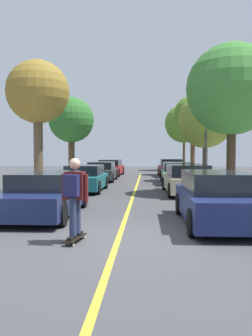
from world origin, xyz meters
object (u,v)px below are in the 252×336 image
(parked_car_left_nearest, at_px, (45,194))
(skateboarder, at_px, (74,193))
(skateboard, at_px, (75,238))
(parked_car_left_near, at_px, (85,178))
(parked_car_left_farthest, at_px, (111,168))
(parked_car_right_far, at_px, (177,173))
(street_tree_right_near, at_px, (205,121))
(street_tree_right_farthest, at_px, (184,124))
(parked_car_right_farthest, at_px, (171,168))
(street_tree_right_nearest, at_px, (232,90))
(street_tree_left_nearest, at_px, (38,93))
(fire_hydrant, at_px, (238,191))
(parked_car_right_nearest, at_px, (216,198))
(parked_car_left_far, at_px, (102,171))
(street_tree_left_near, at_px, (71,121))
(streetlamp, at_px, (206,131))
(street_tree_right_far, at_px, (193,115))
(parked_car_right_near, at_px, (187,179))

(parked_car_left_nearest, relative_size, skateboarder, 2.76)
(skateboard, xyz_separation_m, skateboarder, (-0.01, -0.03, 0.95))
(parked_car_left_near, height_order, parked_car_left_farthest, parked_car_left_farthest)
(parked_car_right_far, height_order, skateboarder, skateboarder)
(street_tree_right_near, bearing_deg, street_tree_right_farthest, 90.00)
(parked_car_right_far, height_order, parked_car_right_farthest, parked_car_right_farthest)
(parked_car_left_near, distance_m, street_tree_right_nearest, 7.95)
(parked_car_left_near, height_order, street_tree_left_nearest, street_tree_left_nearest)
(parked_car_right_farthest, relative_size, fire_hydrant, 6.46)
(street_tree_left_nearest, xyz_separation_m, skateboarder, (3.49, -8.71, -3.53))
(parked_car_left_farthest, distance_m, parked_car_right_nearest, 19.98)
(street_tree_right_farthest, height_order, skateboarder, street_tree_right_farthest)
(street_tree_right_nearest, distance_m, fire_hydrant, 5.25)
(parked_car_left_nearest, height_order, parked_car_left_far, parked_car_left_nearest)
(street_tree_left_near, bearing_deg, fire_hydrant, -49.99)
(parked_car_left_farthest, bearing_deg, parked_car_left_near, -90.00)
(parked_car_left_near, relative_size, skateboard, 4.73)
(streetlamp, bearing_deg, street_tree_left_near, 173.41)
(street_tree_right_near, xyz_separation_m, street_tree_right_far, (0.00, 6.46, 1.08))
(parked_car_left_nearest, height_order, parked_car_right_farthest, parked_car_right_farthest)
(parked_car_left_nearest, distance_m, parked_car_right_nearest, 4.93)
(parked_car_left_far, height_order, streetlamp, streetlamp)
(parked_car_left_near, relative_size, street_tree_right_far, 0.63)
(street_tree_left_nearest, height_order, street_tree_left_near, street_tree_left_nearest)
(parked_car_right_farthest, distance_m, street_tree_right_far, 5.19)
(street_tree_left_nearest, height_order, street_tree_right_nearest, street_tree_right_nearest)
(parked_car_left_far, height_order, parked_car_right_nearest, parked_car_right_nearest)
(streetlamp, relative_size, skateboarder, 3.18)
(street_tree_right_near, height_order, skateboard, street_tree_right_near)
(street_tree_left_nearest, bearing_deg, street_tree_right_farthest, 67.80)
(parked_car_right_far, xyz_separation_m, street_tree_right_nearest, (1.96, -5.51, 4.04))
(parked_car_left_farthest, relative_size, parked_car_right_far, 1.00)
(parked_car_right_farthest, xyz_separation_m, street_tree_right_nearest, (1.96, -11.72, 4.02))
(street_tree_left_nearest, relative_size, skateboarder, 3.58)
(parked_car_left_farthest, distance_m, street_tree_right_nearest, 14.79)
(parked_car_right_far, height_order, street_tree_left_near, street_tree_left_near)
(parked_car_left_far, bearing_deg, fire_hydrant, -58.07)
(parked_car_left_farthest, bearing_deg, skateboard, -85.91)
(parked_car_left_near, relative_size, parked_car_right_nearest, 0.95)
(parked_car_right_far, bearing_deg, parked_car_right_near, -90.00)
(parked_car_left_far, height_order, parked_car_right_near, parked_car_right_near)
(parked_car_right_farthest, relative_size, skateboarder, 2.73)
(parked_car_left_near, height_order, streetlamp, streetlamp)
(parked_car_left_nearest, relative_size, street_tree_right_near, 0.82)
(street_tree_left_near, xyz_separation_m, streetlamp, (8.54, -0.99, -0.79))
(parked_car_right_farthest, bearing_deg, parked_car_left_farthest, 170.85)
(streetlamp, height_order, skateboard, streetlamp)
(street_tree_left_nearest, distance_m, streetlamp, 10.55)
(parked_car_right_nearest, relative_size, street_tree_right_farthest, 0.64)
(street_tree_left_near, xyz_separation_m, street_tree_right_farthest, (8.74, 14.38, 0.92))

